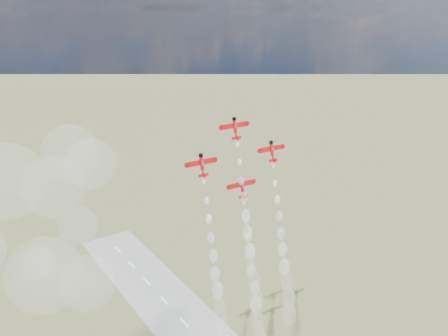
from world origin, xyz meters
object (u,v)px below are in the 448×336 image
plane_right (272,151)px  plane_left (202,165)px  plane_slot (242,186)px  plane_lead (235,128)px

plane_right → plane_left: bearing=180.0°
plane_right → plane_slot: bearing=-171.2°
plane_left → plane_slot: 17.94m
plane_slot → plane_left: bearing=171.2°
plane_lead → plane_left: size_ratio=1.00×
plane_lead → plane_right: size_ratio=1.00×
plane_left → plane_lead: bearing=8.8°
plane_left → plane_right: 29.39m
plane_left → plane_right: same height
plane_lead → plane_slot: bearing=-90.0°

